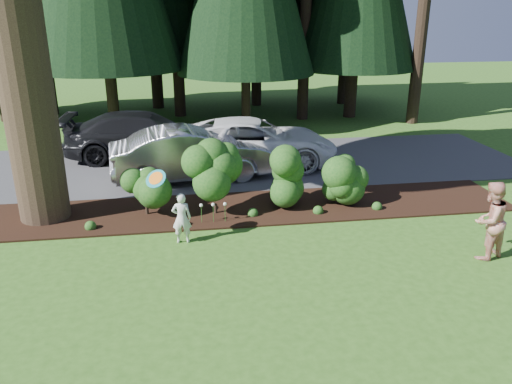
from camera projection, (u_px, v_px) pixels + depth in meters
ground at (236, 268)px, 10.55m from camera, size 80.00×80.00×0.00m
mulch_bed at (222, 210)px, 13.55m from camera, size 16.00×2.50×0.05m
driveway at (212, 165)px, 17.50m from camera, size 22.00×6.00×0.03m
shrub_row at (251, 182)px, 13.29m from camera, size 6.53×1.60×1.61m
lily_cluster at (213, 206)px, 12.56m from camera, size 0.69×0.09×0.57m
car_silver_wagon at (192, 154)px, 15.71m from camera, size 5.25×2.47×1.66m
car_white_suv at (253, 142)px, 17.22m from camera, size 6.07×3.35×1.61m
car_dark_suv at (145, 135)px, 18.05m from camera, size 5.74×2.43×1.65m
child at (182, 218)px, 11.51m from camera, size 0.46×0.31×1.22m
adult at (490, 221)px, 10.71m from camera, size 1.04×0.93×1.75m
frisbee at (156, 179)px, 11.08m from camera, size 0.56×0.41×0.47m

